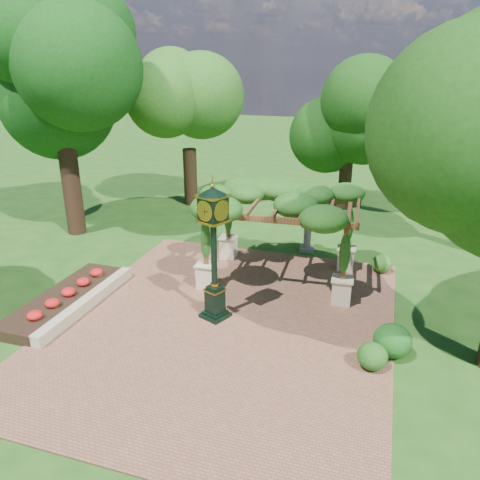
% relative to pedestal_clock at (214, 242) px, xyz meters
% --- Properties ---
extents(ground, '(120.00, 120.00, 0.00)m').
position_rel_pedestal_clock_xyz_m(ground, '(0.40, -1.18, -2.57)').
color(ground, '#1E4714').
rests_on(ground, ground).
extents(brick_plaza, '(10.00, 12.00, 0.04)m').
position_rel_pedestal_clock_xyz_m(brick_plaza, '(0.40, -0.18, -2.55)').
color(brick_plaza, brown).
rests_on(brick_plaza, ground).
extents(border_wall, '(0.35, 5.00, 0.40)m').
position_rel_pedestal_clock_xyz_m(border_wall, '(-4.20, -0.68, -2.37)').
color(border_wall, '#C6B793').
rests_on(border_wall, ground).
extents(flower_bed, '(1.50, 5.00, 0.36)m').
position_rel_pedestal_clock_xyz_m(flower_bed, '(-5.10, -0.68, -2.39)').
color(flower_bed, red).
rests_on(flower_bed, ground).
extents(pedestal_clock, '(1.11, 1.11, 4.29)m').
position_rel_pedestal_clock_xyz_m(pedestal_clock, '(0.00, 0.00, 0.00)').
color(pedestal_clock, black).
rests_on(pedestal_clock, brick_plaza).
extents(pergola, '(5.64, 3.71, 3.44)m').
position_rel_pedestal_clock_xyz_m(pergola, '(1.25, 3.43, 0.26)').
color(pergola, beige).
rests_on(pergola, brick_plaza).
extents(sundial, '(0.69, 0.69, 1.12)m').
position_rel_pedestal_clock_xyz_m(sundial, '(1.75, 6.56, -2.08)').
color(sundial, gray).
rests_on(sundial, ground).
extents(shrub_front, '(0.82, 0.82, 0.71)m').
position_rel_pedestal_clock_xyz_m(shrub_front, '(4.84, -1.24, -2.17)').
color(shrub_front, '#1F5016').
rests_on(shrub_front, brick_plaza).
extents(shrub_mid, '(1.11, 1.11, 0.93)m').
position_rel_pedestal_clock_xyz_m(shrub_mid, '(5.32, -0.50, -2.06)').
color(shrub_mid, '#174E16').
rests_on(shrub_mid, brick_plaza).
extents(shrub_back, '(0.76, 0.76, 0.68)m').
position_rel_pedestal_clock_xyz_m(shrub_back, '(4.86, 5.10, -2.19)').
color(shrub_back, '#2E691E').
rests_on(shrub_back, brick_plaza).
extents(tree_west_near, '(5.31, 5.31, 10.59)m').
position_rel_pedestal_clock_xyz_m(tree_west_near, '(-9.03, 5.46, 4.70)').
color(tree_west_near, '#341F15').
rests_on(tree_west_near, ground).
extents(tree_west_far, '(4.14, 4.14, 8.09)m').
position_rel_pedestal_clock_xyz_m(tree_west_far, '(-5.79, 11.57, 2.96)').
color(tree_west_far, '#2F2012').
rests_on(tree_west_far, ground).
extents(tree_north, '(3.98, 3.98, 7.11)m').
position_rel_pedestal_clock_xyz_m(tree_north, '(2.56, 13.31, 2.30)').
color(tree_north, '#2E2112').
rests_on(tree_north, ground).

